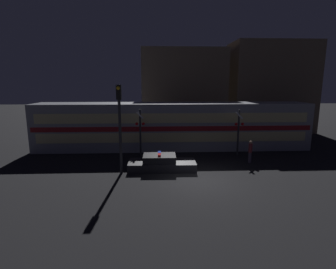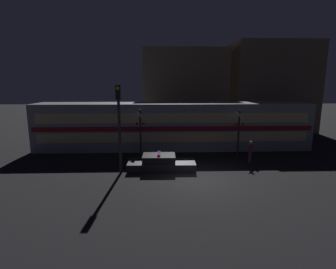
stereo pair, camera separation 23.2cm
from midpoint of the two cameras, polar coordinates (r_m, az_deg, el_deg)
ground_plane at (r=15.85m, az=7.30°, el=-10.08°), size 120.00×120.00×0.00m
train at (r=23.12m, az=1.35°, el=1.89°), size 23.61×3.12×4.03m
police_car at (r=17.70m, az=-1.17°, el=-6.30°), size 4.52×1.92×1.14m
pedestrian at (r=19.91m, az=17.79°, el=-3.59°), size 0.28×0.28×1.64m
crossing_signal_near at (r=21.40m, az=15.46°, el=0.81°), size 0.74×0.33×3.67m
crossing_signal_far at (r=20.78m, az=-5.73°, el=0.91°), size 0.74×0.33×3.70m
traffic_light_corner at (r=16.58m, az=-10.21°, el=3.11°), size 0.30×0.46×5.62m
building_left at (r=31.35m, az=3.77°, el=9.34°), size 9.53×4.86×9.55m
building_center at (r=34.31m, az=21.81°, el=9.48°), size 9.56×5.29×10.44m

